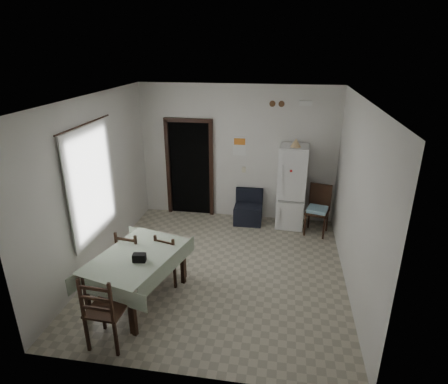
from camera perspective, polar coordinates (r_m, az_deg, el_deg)
ground at (r=6.60m, az=-0.72°, el=-11.74°), size 4.50×4.50×0.00m
ceiling at (r=5.56m, az=-0.86°, el=14.07°), size 4.20×4.50×0.02m
wall_back at (r=8.04m, az=2.02°, el=5.87°), size 4.20×0.02×2.90m
wall_front at (r=3.98m, az=-6.55°, el=-11.81°), size 4.20×0.02×2.90m
wall_left at (r=6.61m, az=-19.02°, el=1.12°), size 0.02×4.50×2.90m
wall_right at (r=5.96m, az=19.53°, el=-1.16°), size 0.02×4.50×2.90m
doorway at (r=8.53m, az=-4.86°, el=4.00°), size 1.06×0.52×2.22m
window_recess at (r=6.43m, az=-20.33°, el=1.36°), size 0.10×1.20×1.60m
curtain at (r=6.38m, az=-19.47°, el=1.31°), size 0.02×1.45×1.85m
curtain_rod at (r=6.13m, az=-20.49°, el=9.65°), size 0.02×1.60×0.02m
calendar at (r=7.98m, az=2.39°, el=7.00°), size 0.28×0.02×0.40m
calendar_image at (r=7.95m, az=2.39°, el=7.69°), size 0.24×0.01×0.14m
light_switch at (r=8.12m, az=3.03°, el=3.41°), size 0.08×0.02×0.12m
vent_left at (r=7.75m, az=7.39°, el=13.20°), size 0.12×0.03×0.12m
vent_right at (r=7.74m, az=8.76°, el=13.13°), size 0.12×0.03×0.12m
emergency_light at (r=7.72m, az=12.34°, el=13.09°), size 0.25×0.07×0.09m
fridge at (r=7.86m, az=10.31°, el=0.75°), size 0.61×0.61×1.75m
tan_cone at (r=7.49m, az=10.90°, el=7.40°), size 0.23×0.23×0.17m
navy_seat at (r=8.08m, az=3.72°, el=-2.32°), size 0.60×0.58×0.71m
corner_chair at (r=7.77m, az=14.03°, el=-2.78°), size 0.54×0.54×1.01m
dining_table at (r=5.86m, az=-12.94°, el=-12.59°), size 1.33×1.70×0.78m
black_bag at (r=5.46m, az=-12.78°, el=-9.73°), size 0.19×0.13×0.12m
dining_chair_far_left at (r=6.30m, az=-13.69°, el=-9.27°), size 0.44×0.44×0.92m
dining_chair_far_right at (r=6.18m, az=-8.13°, el=-9.77°), size 0.45×0.45×0.87m
dining_chair_near_head at (r=5.14m, az=-17.44°, el=-16.49°), size 0.49×0.49×1.08m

